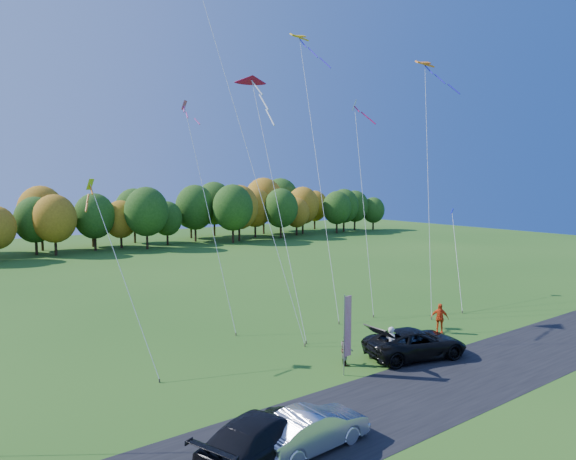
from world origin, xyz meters
TOP-DOWN VIEW (x-y plane):
  - ground at (0.00, 0.00)m, footprint 160.00×160.00m
  - asphalt_strip at (0.00, -4.00)m, footprint 90.00×6.00m
  - tree_line at (0.00, 55.00)m, footprint 116.00×12.00m
  - black_suv at (4.14, -0.59)m, footprint 6.43×4.20m
  - silver_sedan at (-6.85, -4.87)m, footprint 4.71×1.82m
  - dark_truck_a at (-8.75, -4.37)m, footprint 6.26×4.13m
  - person_tailgate_a at (2.57, -0.20)m, footprint 0.50×0.73m
  - person_tailgate_b at (0.22, 0.89)m, footprint 0.96×1.04m
  - person_east at (9.16, 1.58)m, footprint 1.06×1.21m
  - feather_flag at (-0.78, -0.18)m, footprint 0.56×0.12m
  - kite_delta_blue at (-1.20, 9.86)m, footprint 4.29×11.43m
  - kite_parafoil_orange at (8.16, 13.21)m, footprint 7.79×13.00m
  - kite_delta_red at (1.31, 9.25)m, footprint 2.52×9.06m
  - kite_parafoil_rainbow at (14.26, 6.85)m, footprint 7.53×6.53m
  - kite_diamond_yellow at (-9.69, 7.68)m, footprint 1.85×6.79m
  - kite_diamond_white at (10.01, 9.66)m, footprint 3.95×6.39m
  - kite_diamond_pink at (-2.22, 12.19)m, footprint 1.14×6.87m
  - kite_diamond_blue_low at (17.50, 6.31)m, footprint 6.09×5.74m

SIDE VIEW (x-z plane):
  - ground at x=0.00m, z-range 0.00..0.00m
  - tree_line at x=0.00m, z-range -5.00..5.00m
  - asphalt_strip at x=0.00m, z-range 0.00..0.01m
  - silver_sedan at x=-6.85m, z-range 0.00..1.53m
  - black_suv at x=4.14m, z-range 0.00..1.64m
  - dark_truck_a at x=-8.75m, z-range 0.00..1.68m
  - person_tailgate_b at x=0.22m, z-range 0.00..1.72m
  - person_tailgate_a at x=2.57m, z-range 0.00..1.95m
  - person_east at x=9.16m, z-range 0.00..1.96m
  - feather_flag at x=-0.78m, z-range 0.47..4.69m
  - kite_diamond_blue_low at x=17.50m, z-range -0.18..7.63m
  - kite_diamond_yellow at x=-9.69m, z-range -0.15..10.28m
  - kite_diamond_pink at x=-2.22m, z-range 0.05..16.08m
  - kite_diamond_white at x=10.01m, z-range -0.29..16.82m
  - kite_delta_red at x=1.31m, z-range 0.09..18.74m
  - kite_parafoil_rainbow at x=14.26m, z-range -0.15..20.30m
  - kite_parafoil_orange at x=8.16m, z-range -0.21..23.60m
  - kite_delta_blue at x=-1.20m, z-range -0.33..28.57m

